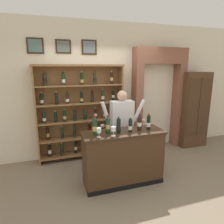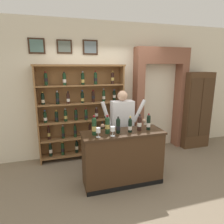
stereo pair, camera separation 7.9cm
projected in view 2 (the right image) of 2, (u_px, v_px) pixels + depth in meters
name	position (u px, v px, depth m)	size (l,w,h in m)	color
ground_plane	(122.00, 182.00, 3.61)	(14.00, 14.00, 0.02)	#7A6B56
back_wall	(102.00, 90.00, 4.65)	(12.00, 0.19, 3.03)	beige
wine_shelf	(82.00, 111.00, 4.39)	(1.91, 0.33, 2.10)	olive
archway_doorway	(158.00, 93.00, 4.93)	(1.34, 0.45, 2.49)	brown
side_cabinet	(195.00, 110.00, 5.09)	(0.72, 0.43, 1.92)	#4C331E
tasting_counter	(122.00, 158.00, 3.50)	(1.42, 0.52, 0.96)	#422B19
shopkeeper	(122.00, 122.00, 3.89)	(0.94, 0.22, 1.61)	#2D3347
tasting_bottle_bianco	(94.00, 126.00, 3.21)	(0.08, 0.08, 0.33)	#19381E
tasting_bottle_grappa	(107.00, 125.00, 3.28)	(0.08, 0.08, 0.31)	#19381E
tasting_bottle_prosecco	(118.00, 125.00, 3.30)	(0.07, 0.07, 0.28)	black
tasting_bottle_brunello	(130.00, 125.00, 3.35)	(0.07, 0.07, 0.28)	black
tasting_bottle_riserva	(139.00, 123.00, 3.44)	(0.08, 0.08, 0.29)	black
tasting_bottle_vin_santo	(149.00, 122.00, 3.48)	(0.07, 0.07, 0.29)	black
wine_glass_right	(98.00, 131.00, 3.11)	(0.07, 0.07, 0.16)	silver
wine_glass_spare	(113.00, 129.00, 3.16)	(0.08, 0.08, 0.16)	silver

